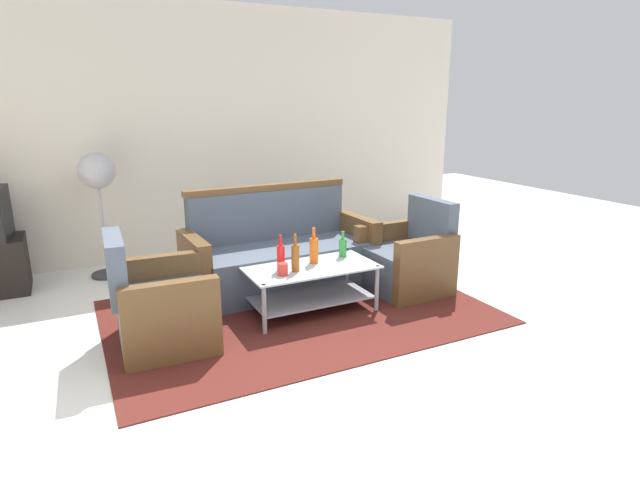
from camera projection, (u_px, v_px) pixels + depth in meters
The scene contains 13 objects.
ground_plane at pixel (350, 354), 3.70m from camera, with size 14.00×14.00×0.00m, color white.
wall_back at pixel (221, 132), 5.98m from camera, with size 6.52×0.12×2.80m.
rug at pixel (299, 312), 4.42m from camera, with size 3.13×2.07×0.01m, color #511E19.
couch at pixel (280, 256), 4.93m from camera, with size 1.83×0.81×0.96m.
armchair_left at pixel (160, 308), 3.78m from camera, with size 0.73×0.79×0.85m.
armchair_right at pixel (407, 261), 4.89m from camera, with size 0.71×0.77×0.85m.
coffee_table at pixel (310, 281), 4.39m from camera, with size 1.10×0.60×0.40m.
bottle_green at pixel (343, 247), 4.58m from camera, with size 0.07×0.07×0.23m.
bottle_brown at pixel (295, 257), 4.18m from camera, with size 0.07×0.07×0.31m.
bottle_orange at pixel (314, 250), 4.39m from camera, with size 0.08×0.08×0.31m.
bottle_red at pixel (281, 257), 4.20m from camera, with size 0.07×0.07×0.30m.
cup at pixel (283, 269), 4.10m from camera, with size 0.08×0.08×0.10m, color red.
pedestal_fan at pixel (97, 178), 5.08m from camera, with size 0.36×0.36×1.27m.
Camera 1 is at (-1.69, -2.91, 1.76)m, focal length 29.00 mm.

